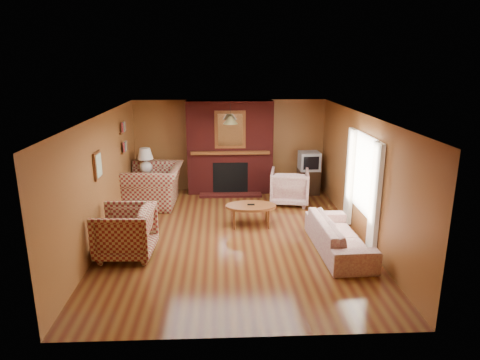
{
  "coord_description": "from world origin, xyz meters",
  "views": [
    {
      "loc": [
        -0.23,
        -7.91,
        3.38
      ],
      "look_at": [
        0.15,
        0.6,
        0.99
      ],
      "focal_mm": 32.0,
      "sensor_mm": 36.0,
      "label": 1
    }
  ],
  "objects_px": {
    "plaid_armchair": "(125,232)",
    "floral_armchair": "(289,187)",
    "floral_sofa": "(339,236)",
    "tv_stand": "(308,181)",
    "coffee_table": "(251,207)",
    "side_table": "(147,186)",
    "fireplace": "(230,148)",
    "table_lamp": "(145,159)",
    "crt_tv": "(309,161)",
    "plaid_loveseat": "(154,185)"
  },
  "relations": [
    {
      "from": "fireplace",
      "to": "tv_stand",
      "type": "height_order",
      "value": "fireplace"
    },
    {
      "from": "side_table",
      "to": "fireplace",
      "type": "bearing_deg",
      "value": 14.29
    },
    {
      "from": "plaid_armchair",
      "to": "coffee_table",
      "type": "xyz_separation_m",
      "value": [
        2.33,
        1.35,
        -0.04
      ]
    },
    {
      "from": "fireplace",
      "to": "tv_stand",
      "type": "distance_m",
      "value": 2.23
    },
    {
      "from": "fireplace",
      "to": "coffee_table",
      "type": "distance_m",
      "value": 2.59
    },
    {
      "from": "side_table",
      "to": "tv_stand",
      "type": "xyz_separation_m",
      "value": [
        4.15,
        0.35,
        -0.02
      ]
    },
    {
      "from": "plaid_loveseat",
      "to": "table_lamp",
      "type": "bearing_deg",
      "value": -147.11
    },
    {
      "from": "plaid_loveseat",
      "to": "side_table",
      "type": "xyz_separation_m",
      "value": [
        -0.25,
        0.41,
        -0.14
      ]
    },
    {
      "from": "floral_sofa",
      "to": "table_lamp",
      "type": "distance_m",
      "value": 5.19
    },
    {
      "from": "plaid_armchair",
      "to": "floral_armchair",
      "type": "relative_size",
      "value": 1.07
    },
    {
      "from": "side_table",
      "to": "table_lamp",
      "type": "distance_m",
      "value": 0.69
    },
    {
      "from": "crt_tv",
      "to": "fireplace",
      "type": "bearing_deg",
      "value": 174.7
    },
    {
      "from": "floral_armchair",
      "to": "crt_tv",
      "type": "relative_size",
      "value": 1.76
    },
    {
      "from": "fireplace",
      "to": "floral_armchair",
      "type": "xyz_separation_m",
      "value": [
        1.42,
        -1.03,
        -0.76
      ]
    },
    {
      "from": "plaid_armchair",
      "to": "tv_stand",
      "type": "distance_m",
      "value": 5.39
    },
    {
      "from": "floral_armchair",
      "to": "side_table",
      "type": "distance_m",
      "value": 3.55
    },
    {
      "from": "floral_sofa",
      "to": "plaid_loveseat",
      "type": "bearing_deg",
      "value": 51.04
    },
    {
      "from": "crt_tv",
      "to": "side_table",
      "type": "bearing_deg",
      "value": -175.26
    },
    {
      "from": "floral_armchair",
      "to": "fireplace",
      "type": "bearing_deg",
      "value": -26.4
    },
    {
      "from": "table_lamp",
      "to": "crt_tv",
      "type": "xyz_separation_m",
      "value": [
        4.15,
        0.34,
        -0.16
      ]
    },
    {
      "from": "floral_sofa",
      "to": "coffee_table",
      "type": "distance_m",
      "value": 2.02
    },
    {
      "from": "fireplace",
      "to": "plaid_loveseat",
      "type": "xyz_separation_m",
      "value": [
        -1.85,
        -0.95,
        -0.71
      ]
    },
    {
      "from": "tv_stand",
      "to": "crt_tv",
      "type": "bearing_deg",
      "value": -84.48
    },
    {
      "from": "tv_stand",
      "to": "crt_tv",
      "type": "height_order",
      "value": "crt_tv"
    },
    {
      "from": "plaid_armchair",
      "to": "floral_armchair",
      "type": "distance_m",
      "value": 4.35
    },
    {
      "from": "side_table",
      "to": "table_lamp",
      "type": "relative_size",
      "value": 1.05
    },
    {
      "from": "plaid_armchair",
      "to": "floral_armchair",
      "type": "xyz_separation_m",
      "value": [
        3.37,
        2.76,
        -0.03
      ]
    },
    {
      "from": "fireplace",
      "to": "crt_tv",
      "type": "relative_size",
      "value": 4.55
    },
    {
      "from": "coffee_table",
      "to": "fireplace",
      "type": "bearing_deg",
      "value": 98.83
    },
    {
      "from": "coffee_table",
      "to": "tv_stand",
      "type": "distance_m",
      "value": 2.81
    },
    {
      "from": "table_lamp",
      "to": "fireplace",
      "type": "bearing_deg",
      "value": 14.29
    },
    {
      "from": "plaid_loveseat",
      "to": "floral_sofa",
      "type": "xyz_separation_m",
      "value": [
        3.75,
        -2.81,
        -0.18
      ]
    },
    {
      "from": "side_table",
      "to": "floral_armchair",
      "type": "bearing_deg",
      "value": -7.95
    },
    {
      "from": "floral_sofa",
      "to": "side_table",
      "type": "bearing_deg",
      "value": 49.02
    },
    {
      "from": "crt_tv",
      "to": "plaid_loveseat",
      "type": "bearing_deg",
      "value": -169.0
    },
    {
      "from": "floral_sofa",
      "to": "tv_stand",
      "type": "bearing_deg",
      "value": -4.47
    },
    {
      "from": "floral_sofa",
      "to": "crt_tv",
      "type": "bearing_deg",
      "value": -4.48
    },
    {
      "from": "table_lamp",
      "to": "plaid_armchair",
      "type": "bearing_deg",
      "value": -87.36
    },
    {
      "from": "crt_tv",
      "to": "tv_stand",
      "type": "bearing_deg",
      "value": 90.0
    },
    {
      "from": "side_table",
      "to": "crt_tv",
      "type": "distance_m",
      "value": 4.2
    },
    {
      "from": "plaid_loveseat",
      "to": "side_table",
      "type": "distance_m",
      "value": 0.5
    },
    {
      "from": "plaid_loveseat",
      "to": "crt_tv",
      "type": "bearing_deg",
      "value": 102.73
    },
    {
      "from": "fireplace",
      "to": "coffee_table",
      "type": "height_order",
      "value": "fireplace"
    },
    {
      "from": "floral_armchair",
      "to": "table_lamp",
      "type": "relative_size",
      "value": 1.45
    },
    {
      "from": "tv_stand",
      "to": "coffee_table",
      "type": "bearing_deg",
      "value": -120.98
    },
    {
      "from": "plaid_loveseat",
      "to": "coffee_table",
      "type": "bearing_deg",
      "value": 57.9
    },
    {
      "from": "table_lamp",
      "to": "tv_stand",
      "type": "height_order",
      "value": "table_lamp"
    },
    {
      "from": "fireplace",
      "to": "table_lamp",
      "type": "distance_m",
      "value": 2.17
    },
    {
      "from": "floral_sofa",
      "to": "plaid_armchair",
      "type": "bearing_deg",
      "value": 88.29
    },
    {
      "from": "fireplace",
      "to": "crt_tv",
      "type": "xyz_separation_m",
      "value": [
        2.05,
        -0.19,
        -0.32
      ]
    }
  ]
}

